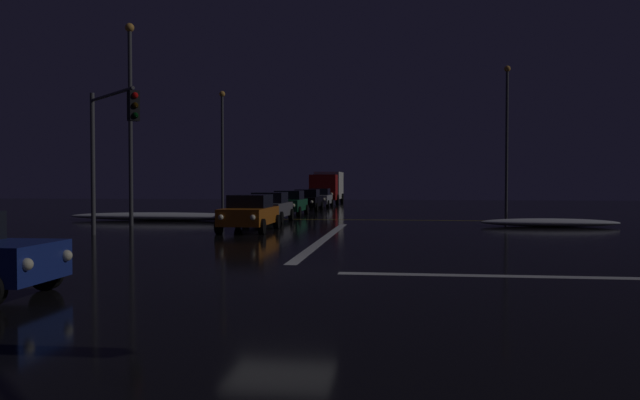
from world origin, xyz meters
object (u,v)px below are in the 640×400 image
at_px(sedan_black, 307,200).
at_px(streetlamp_left_far, 222,142).
at_px(sedan_silver, 319,198).
at_px(traffic_signal_nw, 109,133).
at_px(box_truck, 328,186).
at_px(streetlamp_right_far, 507,129).
at_px(sedan_orange, 249,213).
at_px(sedan_green, 289,203).
at_px(sedan_gray, 269,207).
at_px(streetlamp_left_near, 130,110).

distance_m(sedan_black, streetlamp_left_far, 7.55).
distance_m(sedan_silver, traffic_signal_nw, 30.19).
xyz_separation_m(box_truck, streetlamp_right_far, (14.26, -15.15, 4.09)).
xyz_separation_m(sedan_orange, traffic_signal_nw, (-4.45, -3.90, 3.16)).
xyz_separation_m(sedan_green, box_truck, (0.06, 21.12, 0.91)).
relative_size(sedan_gray, streetlamp_left_near, 0.44).
xyz_separation_m(sedan_green, traffic_signal_nw, (-3.93, -16.60, 3.16)).
relative_size(sedan_gray, sedan_green, 1.00).
bearing_deg(streetlamp_right_far, sedan_gray, -138.62).
bearing_deg(sedan_orange, streetlamp_left_far, 109.27).
relative_size(sedan_silver, traffic_signal_nw, 0.76).
distance_m(sedan_silver, streetlamp_left_near, 24.47).
height_order(sedan_gray, sedan_green, same).
bearing_deg(sedan_orange, traffic_signal_nw, -138.79).
height_order(sedan_gray, streetlamp_left_far, streetlamp_left_far).
relative_size(sedan_green, streetlamp_right_far, 0.43).
relative_size(sedan_green, traffic_signal_nw, 0.76).
bearing_deg(streetlamp_right_far, box_truck, 133.27).
relative_size(sedan_black, streetlamp_left_near, 0.44).
bearing_deg(sedan_gray, sedan_green, 90.98).
xyz_separation_m(sedan_gray, streetlamp_left_near, (-6.12, -3.48, 4.79)).
bearing_deg(sedan_green, sedan_gray, -89.02).
distance_m(sedan_orange, sedan_black, 19.44).
xyz_separation_m(sedan_black, streetlamp_right_far, (14.16, -0.76, 5.00)).
height_order(sedan_gray, sedan_silver, same).
relative_size(sedan_green, streetlamp_left_near, 0.44).
bearing_deg(traffic_signal_nw, streetlamp_left_far, 95.25).
xyz_separation_m(sedan_gray, streetlamp_left_far, (-6.12, 12.52, 4.28)).
bearing_deg(traffic_signal_nw, sedan_gray, 68.08).
height_order(sedan_orange, sedan_black, same).
bearing_deg(sedan_gray, sedan_silver, 89.54).
bearing_deg(streetlamp_right_far, sedan_orange, -126.47).
relative_size(traffic_signal_nw, streetlamp_left_near, 0.58).
bearing_deg(box_truck, sedan_orange, -89.23).
bearing_deg(sedan_black, traffic_signal_nw, -99.97).
bearing_deg(streetlamp_left_far, sedan_gray, -63.94).
distance_m(sedan_gray, box_truck, 27.68).
bearing_deg(sedan_gray, sedan_orange, -86.23).
height_order(sedan_orange, sedan_gray, same).
distance_m(streetlamp_right_far, streetlamp_left_far, 20.35).
relative_size(sedan_orange, streetlamp_left_near, 0.44).
bearing_deg(streetlamp_left_far, sedan_silver, 48.73).
distance_m(sedan_orange, traffic_signal_nw, 6.71).
bearing_deg(box_truck, streetlamp_left_near, -101.03).
bearing_deg(traffic_signal_nw, sedan_orange, 41.21).
relative_size(sedan_orange, sedan_gray, 1.00).
relative_size(sedan_silver, streetlamp_left_near, 0.44).
distance_m(sedan_orange, sedan_silver, 25.83).
distance_m(sedan_green, streetlamp_left_far, 9.49).
bearing_deg(sedan_gray, streetlamp_left_far, 116.06).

